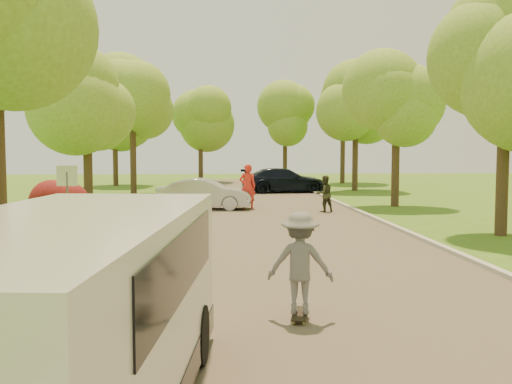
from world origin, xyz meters
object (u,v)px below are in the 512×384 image
object	(u,v)px
longboard	(300,314)
skateboarder	(300,263)
silver_sedan	(205,194)
person_striped	(248,187)
street_sign	(67,188)
person_olive	(324,194)
dark_sedan	(284,180)
minivan	(64,321)

from	to	relation	value
longboard	skateboarder	distance (m)	0.79
longboard	skateboarder	bearing A→B (deg)	-78.07
longboard	silver_sedan	bearing A→B (deg)	-71.94
person_striped	street_sign	bearing A→B (deg)	58.00
person_olive	dark_sedan	bearing A→B (deg)	-105.70
street_sign	dark_sedan	distance (m)	20.33
street_sign	skateboarder	size ratio (longest dim) A/B	1.40
silver_sedan	street_sign	bearing A→B (deg)	166.87
person_striped	person_olive	world-z (taller)	person_striped
longboard	skateboarder	xyz separation A→B (m)	(0.00, 0.00, 0.79)
dark_sedan	minivan	bearing A→B (deg)	164.07
minivan	person_olive	distance (m)	19.13
longboard	person_olive	size ratio (longest dim) A/B	0.54
dark_sedan	longboard	distance (m)	25.88
street_sign	person_striped	size ratio (longest dim) A/B	1.10
silver_sedan	longboard	size ratio (longest dim) A/B	4.94
dark_sedan	longboard	size ratio (longest dim) A/B	6.17
silver_sedan	person_striped	world-z (taller)	person_striped
street_sign	skateboarder	world-z (taller)	street_sign
dark_sedan	person_striped	world-z (taller)	person_striped
person_olive	longboard	bearing A→B (deg)	59.94
silver_sedan	longboard	xyz separation A→B (m)	(1.75, -16.31, -0.59)
dark_sedan	person_olive	world-z (taller)	person_olive
dark_sedan	person_olive	distance (m)	10.87
skateboarder	silver_sedan	bearing A→B (deg)	-71.94
silver_sedan	dark_sedan	distance (m)	10.47
skateboarder	person_striped	xyz separation A→B (m)	(0.12, 16.30, 0.11)
skateboarder	person_striped	world-z (taller)	person_striped
silver_sedan	longboard	bearing A→B (deg)	-166.22
skateboarder	person_olive	bearing A→B (deg)	-90.38
longboard	person_striped	distance (m)	16.32
skateboarder	person_striped	bearing A→B (deg)	-78.48
longboard	dark_sedan	bearing A→B (deg)	-84.39
street_sign	skateboarder	distance (m)	8.85
minivan	skateboarder	world-z (taller)	minivan
silver_sedan	skateboarder	world-z (taller)	skateboarder
skateboarder	longboard	bearing A→B (deg)	101.93
person_olive	skateboarder	bearing A→B (deg)	59.94
person_striped	person_olive	distance (m)	3.45
street_sign	minivan	size ratio (longest dim) A/B	0.39
person_striped	person_olive	xyz separation A→B (m)	(3.12, -1.45, -0.22)
minivan	person_olive	world-z (taller)	minivan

